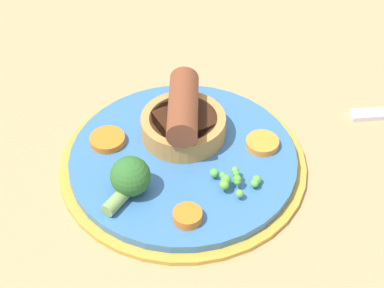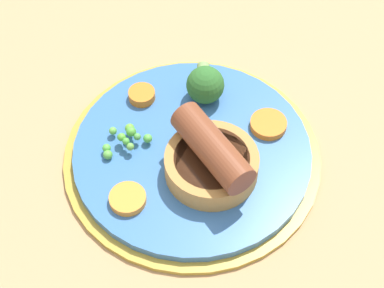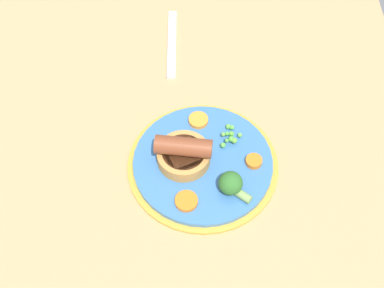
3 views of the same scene
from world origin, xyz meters
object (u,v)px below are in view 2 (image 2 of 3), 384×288
sausage_pudding (212,159)px  carrot_slice_0 (142,95)px  carrot_slice_1 (268,124)px  dinner_plate (192,155)px  carrot_slice_2 (128,199)px  pea_pile (125,139)px  broccoli_floret_near (205,84)px

sausage_pudding → carrot_slice_0: bearing=3.6°
carrot_slice_0 → carrot_slice_1: (-7.16, 11.19, -0.10)cm
dinner_plate → carrot_slice_1: bearing=159.6°
carrot_slice_1 → carrot_slice_2: 16.00cm
pea_pile → carrot_slice_2: pea_pile is taller
pea_pile → carrot_slice_0: (-4.88, -3.64, -0.44)cm
dinner_plate → pea_pile: (4.46, -4.73, 1.75)cm
sausage_pudding → carrot_slice_1: size_ratio=2.61×
dinner_plate → carrot_slice_0: carrot_slice_0 is taller
carrot_slice_1 → carrot_slice_0: bearing=-57.4°
broccoli_floret_near → carrot_slice_0: 6.64cm
pea_pile → carrot_slice_0: bearing=-143.3°
carrot_slice_0 → carrot_slice_2: carrot_slice_0 is taller
dinner_plate → carrot_slice_0: 8.48cm
dinner_plate → broccoli_floret_near: size_ratio=4.69×
broccoli_floret_near → sausage_pudding: bearing=0.7°
pea_pile → carrot_slice_2: bearing=54.3°
carrot_slice_2 → pea_pile: bearing=-125.7°
dinner_plate → pea_pile: bearing=-46.7°
carrot_slice_0 → carrot_slice_1: size_ratio=0.75×
carrot_slice_0 → broccoli_floret_near: bearing=141.4°
dinner_plate → broccoli_floret_near: bearing=-141.9°
dinner_plate → sausage_pudding: 4.31cm
carrot_slice_0 → carrot_slice_1: carrot_slice_0 is taller
pea_pile → carrot_slice_1: pea_pile is taller
pea_pile → carrot_slice_2: (3.80, 5.28, -0.54)cm
dinner_plate → sausage_pudding: bearing=83.7°
pea_pile → carrot_slice_0: size_ratio=1.79×
pea_pile → broccoli_floret_near: broccoli_floret_near is taller
dinner_plate → carrot_slice_1: 8.18cm
sausage_pudding → carrot_slice_2: bearing=79.2°
carrot_slice_0 → carrot_slice_2: (8.68, 8.92, -0.10)cm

